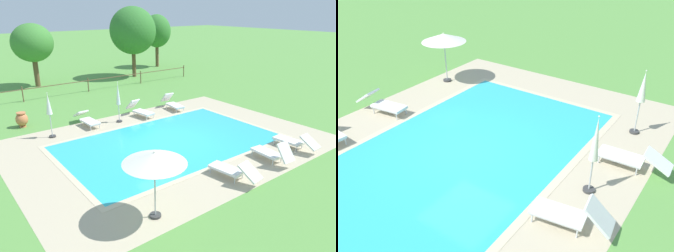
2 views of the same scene
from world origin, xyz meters
TOP-DOWN VIEW (x-y plane):
  - ground_plane at (0.00, 0.00)m, footprint 160.00×160.00m
  - pool_deck_paving at (0.00, 0.00)m, footprint 14.26×10.33m
  - swimming_pool_water at (0.00, 0.00)m, footprint 9.92×5.98m
  - pool_coping_rim at (0.00, 0.00)m, footprint 10.40×6.46m
  - sun_lounger_north_near_steps at (1.01, 4.13)m, footprint 0.88×1.99m
  - sun_lounger_north_mid at (-0.34, -4.22)m, footprint 0.88×2.09m
  - sun_lounger_south_near_corner at (-2.12, 4.55)m, footprint 0.69×2.08m
  - patio_umbrella_open_foreground at (-3.97, -4.37)m, footprint 1.90×1.90m
  - patio_umbrella_closed_row_west at (-0.47, 4.00)m, footprint 0.32×0.32m
  - patio_umbrella_closed_row_mid_west at (-4.21, 4.02)m, footprint 0.32×0.32m

SIDE VIEW (x-z plane):
  - ground_plane at x=0.00m, z-range 0.00..0.00m
  - pool_deck_paving at x=0.00m, z-range 0.00..0.01m
  - swimming_pool_water at x=0.00m, z-range 0.00..0.01m
  - pool_coping_rim at x=0.00m, z-range 0.01..0.01m
  - sun_lounger_south_near_corner at x=-2.12m, z-range -0.01..0.73m
  - sun_lounger_north_mid at x=-0.34m, z-range -0.04..0.77m
  - sun_lounger_north_near_steps at x=1.01m, z-range -0.08..0.85m
  - patio_umbrella_closed_row_west at x=-0.47m, z-range 0.29..2.57m
  - patio_umbrella_closed_row_mid_west at x=-4.21m, z-range 0.40..2.65m
  - patio_umbrella_open_foreground at x=-3.97m, z-range 0.87..3.05m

